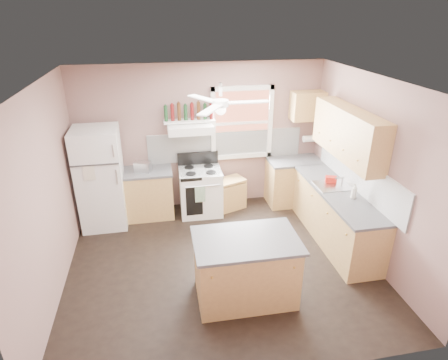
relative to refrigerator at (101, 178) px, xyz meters
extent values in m
plane|color=black|center=(1.82, -1.54, -0.88)|extent=(4.50, 4.50, 0.00)
plane|color=white|center=(1.82, -1.54, 1.82)|extent=(4.50, 4.50, 0.00)
cube|color=#7F5E58|center=(1.82, 0.49, 0.47)|extent=(4.50, 0.05, 2.70)
cube|color=#7F5E58|center=(4.09, -1.54, 0.47)|extent=(0.05, 4.00, 2.70)
cube|color=#7F5E58|center=(-0.46, -1.54, 0.47)|extent=(0.05, 4.00, 2.70)
cube|color=white|center=(2.27, 0.45, 0.29)|extent=(2.90, 0.03, 0.55)
cube|color=white|center=(4.05, -1.24, 0.29)|extent=(0.03, 2.60, 0.55)
cube|color=brown|center=(2.57, 0.44, 0.72)|extent=(1.00, 0.02, 1.20)
cube|color=white|center=(2.57, 0.42, 0.72)|extent=(1.16, 0.07, 1.36)
cube|color=white|center=(0.00, 0.00, 0.00)|extent=(0.75, 0.73, 1.76)
cube|color=#A97E46|center=(0.76, 0.16, -0.45)|extent=(0.90, 0.60, 0.86)
cube|color=#48484B|center=(0.76, 0.16, 0.00)|extent=(0.92, 0.62, 0.04)
cube|color=silver|center=(0.72, 0.12, 0.11)|extent=(0.32, 0.25, 0.18)
cube|color=white|center=(1.72, 0.09, -0.45)|extent=(0.77, 0.66, 0.86)
cube|color=white|center=(1.59, 0.21, 0.74)|extent=(0.78, 0.50, 0.14)
cube|color=white|center=(1.59, 0.33, 0.84)|extent=(0.90, 0.26, 0.03)
cube|color=#A97E46|center=(2.29, 0.15, -0.61)|extent=(0.63, 0.52, 0.54)
cube|color=#A97E46|center=(3.57, 0.16, -0.45)|extent=(1.00, 0.60, 0.86)
cube|color=#A97E46|center=(3.77, -1.24, -0.45)|extent=(0.60, 2.20, 0.86)
cube|color=#48484B|center=(3.57, 0.16, 0.00)|extent=(1.02, 0.62, 0.04)
cube|color=#48484B|center=(3.76, -1.24, 0.00)|extent=(0.62, 2.22, 0.04)
cube|color=silver|center=(3.76, -1.04, 0.01)|extent=(0.55, 0.45, 0.03)
cylinder|color=silver|center=(3.92, -1.04, 0.09)|extent=(0.03, 0.03, 0.14)
cube|color=#A97E46|center=(3.90, -1.04, 0.90)|extent=(0.33, 1.80, 0.76)
cube|color=#A97E46|center=(3.77, 0.29, 1.02)|extent=(0.60, 0.33, 0.52)
cylinder|color=white|center=(3.89, 0.32, 0.37)|extent=(0.26, 0.12, 0.12)
cube|color=#A97E46|center=(2.00, -2.29, -0.45)|extent=(1.27, 0.81, 0.86)
cube|color=#48484B|center=(2.00, -2.29, 0.00)|extent=(1.34, 0.89, 0.04)
cylinder|color=white|center=(1.82, -1.54, 1.57)|extent=(0.20, 0.20, 0.08)
imported|color=silver|center=(3.87, -1.51, 0.14)|extent=(0.12, 0.12, 0.24)
cube|color=red|center=(3.78, -0.91, 0.07)|extent=(0.21, 0.18, 0.10)
cylinder|color=#143819|center=(1.19, 0.33, 0.99)|extent=(0.06, 0.06, 0.27)
cylinder|color=#590F0F|center=(1.30, 0.33, 1.00)|extent=(0.06, 0.06, 0.29)
cylinder|color=#3F230F|center=(1.41, 0.33, 1.01)|extent=(0.06, 0.06, 0.31)
cylinder|color=#143819|center=(1.53, 0.33, 0.99)|extent=(0.06, 0.06, 0.27)
cylinder|color=#590F0F|center=(1.64, 0.33, 1.00)|extent=(0.06, 0.06, 0.29)
cylinder|color=#3F230F|center=(1.76, 0.33, 1.01)|extent=(0.06, 0.06, 0.31)
cylinder|color=#143819|center=(1.87, 0.33, 0.99)|extent=(0.06, 0.06, 0.27)
cylinder|color=#590F0F|center=(1.99, 0.33, 1.00)|extent=(0.06, 0.06, 0.29)
camera|label=1|loc=(1.00, -6.11, 2.65)|focal=30.00mm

